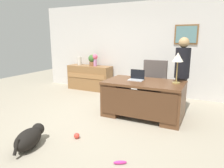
{
  "coord_description": "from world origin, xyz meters",
  "views": [
    {
      "loc": [
        1.89,
        -3.39,
        1.68
      ],
      "look_at": [
        0.1,
        0.3,
        0.75
      ],
      "focal_mm": 32.87,
      "sensor_mm": 36.0,
      "label": 1
    }
  ],
  "objects": [
    {
      "name": "vase_empty",
      "position": [
        -2.05,
        2.25,
        0.93
      ],
      "size": [
        0.13,
        0.13,
        0.27
      ],
      "primitive_type": "cylinder",
      "color": "silver",
      "rests_on": "credenza"
    },
    {
      "name": "ground_plane",
      "position": [
        0.0,
        0.0,
        0.0
      ],
      "size": [
        12.0,
        12.0,
        0.0
      ],
      "primitive_type": "plane",
      "color": "#9E937F"
    },
    {
      "name": "armchair",
      "position": [
        0.6,
        1.68,
        0.49
      ],
      "size": [
        0.6,
        0.59,
        1.11
      ],
      "color": "#564C47",
      "rests_on": "ground_plane"
    },
    {
      "name": "potted_plant",
      "position": [
        -1.56,
        2.25,
        0.99
      ],
      "size": [
        0.24,
        0.24,
        0.36
      ],
      "color": "brown",
      "rests_on": "credenza"
    },
    {
      "name": "credenza",
      "position": [
        -1.66,
        2.25,
        0.4
      ],
      "size": [
        1.46,
        0.5,
        0.79
      ],
      "color": "olive",
      "rests_on": "ground_plane"
    },
    {
      "name": "back_wall",
      "position": [
        0.01,
        2.6,
        1.35
      ],
      "size": [
        7.0,
        0.16,
        2.7
      ],
      "color": "silver",
      "rests_on": "ground_plane"
    },
    {
      "name": "desk_lamp",
      "position": [
        1.29,
        0.84,
        1.26
      ],
      "size": [
        0.22,
        0.22,
        0.62
      ],
      "color": "#9E8447",
      "rests_on": "desk"
    },
    {
      "name": "desk",
      "position": [
        0.65,
        0.72,
        0.41
      ],
      "size": [
        1.65,
        0.98,
        0.77
      ],
      "color": "brown",
      "rests_on": "ground_plane"
    },
    {
      "name": "vase_with_flowers",
      "position": [
        -1.45,
        2.25,
        1.02
      ],
      "size": [
        0.17,
        0.17,
        0.38
      ],
      "color": "#C281B5",
      "rests_on": "credenza"
    },
    {
      "name": "laptop",
      "position": [
        0.45,
        0.81,
        0.83
      ],
      "size": [
        0.32,
        0.22,
        0.22
      ],
      "color": "#B2B5BA",
      "rests_on": "desk"
    },
    {
      "name": "person_standing",
      "position": [
        1.33,
        1.31,
        0.88
      ],
      "size": [
        0.32,
        0.32,
        1.69
      ],
      "color": "#262323",
      "rests_on": "ground_plane"
    },
    {
      "name": "dog_toy_bone",
      "position": [
        0.91,
        -1.12,
        0.03
      ],
      "size": [
        0.18,
        0.14,
        0.05
      ],
      "primitive_type": "ellipsoid",
      "rotation": [
        0.0,
        0.0,
        3.66
      ],
      "color": "#D8338C",
      "rests_on": "ground_plane"
    },
    {
      "name": "dog_toy_ball",
      "position": [
        -0.05,
        -0.77,
        0.05
      ],
      "size": [
        0.1,
        0.1,
        0.1
      ],
      "primitive_type": "sphere",
      "color": "#E53F33",
      "rests_on": "ground_plane"
    },
    {
      "name": "dog_lying",
      "position": [
        -0.54,
        -1.32,
        0.16
      ],
      "size": [
        0.42,
        0.72,
        0.3
      ],
      "color": "black",
      "rests_on": "ground_plane"
    }
  ]
}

